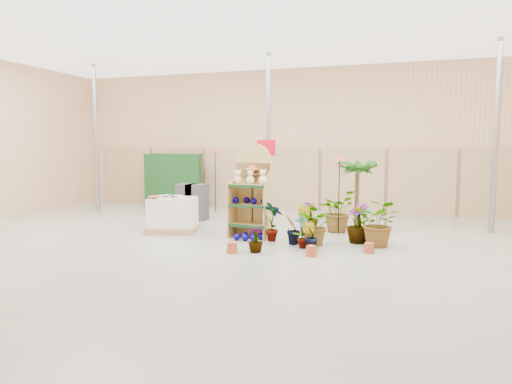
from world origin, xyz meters
TOP-DOWN VIEW (x-y plane):
  - room at (0.00, 0.91)m, footprint 15.20×12.10m
  - display_shelf at (0.24, 1.37)m, footprint 0.92×0.63m
  - teddy_bears at (0.26, 1.28)m, footprint 0.77×0.20m
  - gazing_balls_shelf at (0.24, 1.26)m, footprint 0.77×0.26m
  - gazing_balls_floor at (0.33, 0.93)m, footprint 0.63×0.39m
  - pallet_stack at (-1.73, 1.32)m, footprint 1.35×1.20m
  - charcoal_planters at (-2.08, 3.09)m, footprint 0.80×0.50m
  - trellis_stock at (-3.80, 5.20)m, footprint 2.00×0.30m
  - offer_sign at (0.10, 2.98)m, footprint 0.50×0.08m
  - bird_table_front at (0.24, 1.41)m, footprint 0.34×0.34m
  - bird_table_right at (2.08, 2.24)m, footprint 0.34×0.34m
  - bird_table_back at (-2.00, 4.55)m, footprint 0.34×0.34m
  - palm at (2.42, 2.97)m, footprint 0.70×0.70m
  - potted_plant_0 at (0.84, 0.99)m, footprint 0.55×0.49m
  - potted_plant_1 at (1.33, 0.77)m, footprint 0.39×0.43m
  - potted_plant_2 at (1.80, 0.88)m, footprint 1.01×1.00m
  - potted_plant_3 at (2.60, 1.38)m, footprint 0.66×0.66m
  - potted_plant_4 at (2.65, 2.26)m, footprint 0.43×0.35m
  - potted_plant_5 at (1.36, 1.87)m, footprint 0.47×0.44m
  - potted_plant_6 at (2.00, 2.56)m, footprint 1.04×1.11m
  - potted_plant_7 at (0.82, -0.12)m, footprint 0.37×0.37m
  - potted_plant_8 at (1.59, 0.51)m, footprint 0.41×0.43m
  - potted_plant_9 at (1.78, 0.33)m, footprint 0.36×0.31m
  - potted_plant_10 at (3.06, 1.15)m, footprint 1.07×1.00m
  - potted_plant_11 at (1.34, 2.55)m, footprint 0.53×0.53m

SIDE VIEW (x-z plane):
  - gazing_balls_floor at x=0.33m, z-range 0.00..0.15m
  - potted_plant_7 at x=0.82m, z-range 0.00..0.50m
  - potted_plant_9 at x=1.78m, z-range 0.00..0.57m
  - potted_plant_1 at x=1.33m, z-range 0.00..0.65m
  - potted_plant_5 at x=1.36m, z-range 0.00..0.68m
  - potted_plant_8 at x=1.59m, z-range 0.00..0.68m
  - potted_plant_11 at x=1.34m, z-range 0.00..0.68m
  - potted_plant_4 at x=2.65m, z-range 0.00..0.70m
  - pallet_stack at x=-1.73m, z-range -0.02..0.84m
  - potted_plant_3 at x=2.60m, z-range 0.00..0.84m
  - potted_plant_2 at x=1.80m, z-range 0.00..0.85m
  - potted_plant_0 at x=0.84m, z-range 0.00..0.86m
  - potted_plant_10 at x=3.06m, z-range 0.00..0.98m
  - charcoal_planters at x=-2.08m, z-range 0.00..1.00m
  - potted_plant_6 at x=2.00m, z-range 0.00..1.00m
  - gazing_balls_shelf at x=0.24m, z-range 0.75..0.90m
  - trellis_stock at x=-3.80m, z-range 0.00..1.80m
  - display_shelf at x=0.24m, z-range -0.09..2.02m
  - teddy_bears at x=0.26m, z-range 1.17..1.49m
  - bird_table_front at x=0.24m, z-range 0.70..2.36m
  - palm at x=2.42m, z-range 0.64..2.43m
  - offer_sign at x=0.10m, z-range 0.47..2.67m
  - bird_table_right at x=2.08m, z-range 0.79..2.64m
  - bird_table_back at x=-2.00m, z-range 0.85..2.84m
  - room at x=0.00m, z-range -0.14..4.56m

